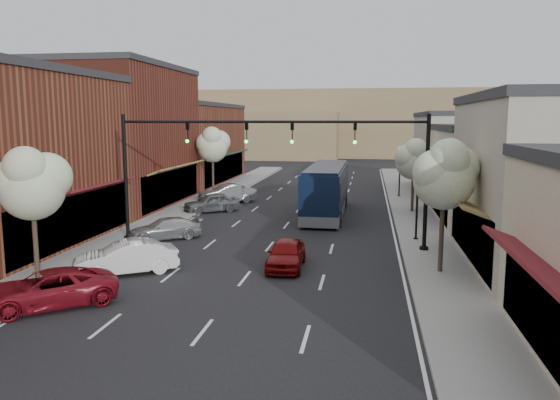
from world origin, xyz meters
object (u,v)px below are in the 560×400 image
at_px(lamp_post_near, 418,188).
at_px(coach_bus, 326,189).
at_px(parked_car_a, 48,289).
at_px(parked_car_c, 165,229).
at_px(signal_mast_left, 167,159).
at_px(tree_right_far, 414,158).
at_px(parked_car_b, 126,258).
at_px(red_hatchback, 286,254).
at_px(parked_car_d, 212,203).
at_px(parked_car_e, 227,194).
at_px(signal_mast_right, 379,161).
at_px(lamp_post_far, 400,163).
at_px(tree_left_far, 213,144).
at_px(tree_right_near, 445,173).
at_px(tree_left_near, 32,182).

xyz_separation_m(lamp_post_near, coach_bus, (-5.57, 7.71, -1.17)).
distance_m(parked_car_a, parked_car_c, 11.49).
bearing_deg(lamp_post_near, signal_mast_left, -169.44).
bearing_deg(coach_bus, tree_right_far, 16.19).
xyz_separation_m(parked_car_b, parked_car_c, (-0.91, 6.99, -0.13)).
height_order(red_hatchback, parked_car_d, parked_car_d).
bearing_deg(parked_car_e, tree_right_far, 45.24).
bearing_deg(signal_mast_right, lamp_post_far, 83.78).
height_order(signal_mast_right, lamp_post_far, signal_mast_right).
height_order(signal_mast_right, tree_left_far, signal_mast_right).
relative_size(lamp_post_far, parked_car_b, 1.01).
bearing_deg(signal_mast_right, parked_car_c, 175.62).
xyz_separation_m(tree_right_near, parked_car_d, (-14.50, 14.19, -3.75)).
bearing_deg(tree_left_far, tree_right_near, -52.96).
height_order(signal_mast_left, tree_right_near, signal_mast_left).
height_order(tree_right_far, tree_left_near, tree_left_near).
relative_size(tree_left_far, coach_bus, 0.53).
distance_m(tree_left_far, red_hatchback, 24.35).
height_order(coach_bus, parked_car_d, coach_bus).
bearing_deg(tree_left_far, tree_left_near, -90.00).
distance_m(parked_car_b, parked_car_c, 7.05).
bearing_deg(coach_bus, parked_car_c, -131.78).
xyz_separation_m(signal_mast_right, tree_right_far, (2.73, 11.95, -0.63)).
bearing_deg(coach_bus, parked_car_e, 152.54).
xyz_separation_m(signal_mast_right, lamp_post_far, (2.18, 20.00, -1.62)).
relative_size(lamp_post_far, parked_car_a, 0.93).
xyz_separation_m(tree_left_near, parked_car_c, (2.05, 8.96, -3.63)).
bearing_deg(parked_car_e, parked_car_c, -34.44).
height_order(lamp_post_far, parked_car_a, lamp_post_far).
bearing_deg(red_hatchback, tree_right_far, 65.37).
xyz_separation_m(signal_mast_left, parked_car_c, (-0.58, 0.90, -4.03)).
bearing_deg(parked_car_b, parked_car_c, 155.33).
bearing_deg(signal_mast_right, lamp_post_near, 48.95).
height_order(red_hatchback, parked_car_a, red_hatchback).
height_order(tree_left_far, red_hatchback, tree_left_far).
height_order(parked_car_d, parked_car_e, parked_car_e).
xyz_separation_m(signal_mast_left, tree_right_near, (13.97, -4.05, -0.17)).
bearing_deg(parked_car_e, parked_car_d, -34.22).
bearing_deg(parked_car_c, coach_bus, 105.61).
xyz_separation_m(tree_right_far, parked_car_b, (-13.63, -18.04, -3.27)).
distance_m(red_hatchback, parked_car_a, 10.12).
xyz_separation_m(lamp_post_far, parked_car_d, (-13.95, -9.86, -2.31)).
distance_m(signal_mast_right, red_hatchback, 6.98).
distance_m(red_hatchback, parked_car_d, 16.09).
height_order(signal_mast_left, coach_bus, signal_mast_left).
height_order(lamp_post_far, parked_car_b, lamp_post_far).
height_order(signal_mast_left, lamp_post_far, signal_mast_left).
bearing_deg(parked_car_c, tree_right_far, 94.97).
bearing_deg(signal_mast_left, red_hatchback, -29.42).
xyz_separation_m(signal_mast_right, tree_left_near, (-13.87, -8.05, -0.40)).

